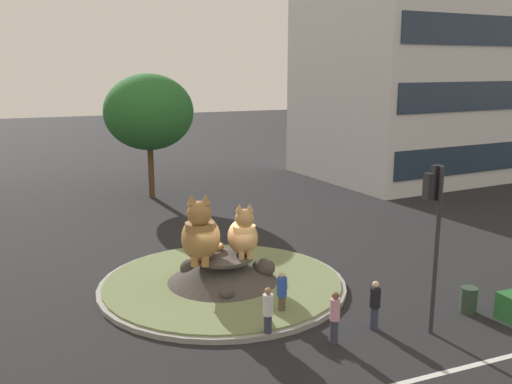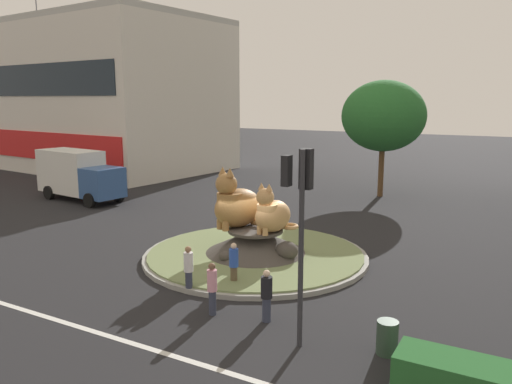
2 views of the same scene
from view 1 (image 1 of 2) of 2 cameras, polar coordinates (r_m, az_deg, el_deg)
The scene contains 11 objects.
ground_plane at distance 22.05m, azimuth -3.35°, elevation -9.42°, with size 160.00×160.00×0.00m, color black.
roundabout_island at distance 21.90m, azimuth -3.34°, elevation -8.39°, with size 9.34×9.34×1.24m.
cat_statue_tabby at distance 20.96m, azimuth -5.53°, elevation -4.29°, with size 2.35×2.66×2.59m.
cat_statue_calico at distance 21.55m, azimuth -1.27°, elevation -4.31°, with size 1.59×2.05×2.06m.
traffic_light_mast at distance 18.04m, azimuth 17.41°, elevation -2.00°, with size 0.73×0.51×5.32m.
broadleaf_tree_behind_island at distance 36.19m, azimuth -10.65°, elevation 7.84°, with size 5.53×5.53×7.77m.
pedestrian_black_shirt at distance 18.79m, azimuth 11.77°, elevation -10.88°, with size 0.35×0.35×1.61m.
pedestrian_blue_shirt at distance 19.26m, azimuth 2.60°, elevation -10.02°, with size 0.33×0.33×1.61m.
pedestrian_pink_shirt at distance 17.64m, azimuth 7.87°, elevation -12.17°, with size 0.31×0.31×1.66m.
pedestrian_white_shirt at distance 17.81m, azimuth 1.20°, elevation -11.84°, with size 0.32×0.32×1.66m.
litter_bin at distance 20.98m, azimuth 20.44°, elevation -10.07°, with size 0.56×0.56×0.90m.
Camera 1 is at (-6.65, -19.35, 8.22)m, focal length 40.09 mm.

